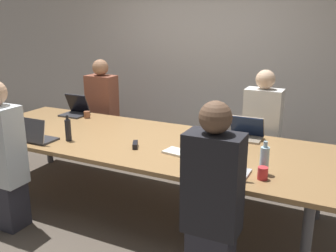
# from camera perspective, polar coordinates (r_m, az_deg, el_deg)

# --- Properties ---
(ground_plane) EXTENTS (24.00, 24.00, 0.00)m
(ground_plane) POSITION_cam_1_polar(r_m,az_deg,el_deg) (4.13, -4.32, -11.69)
(ground_plane) COLOR brown
(curtain_wall) EXTENTS (12.00, 0.06, 2.80)m
(curtain_wall) POSITION_cam_1_polar(r_m,az_deg,el_deg) (5.35, 5.51, 10.43)
(curtain_wall) COLOR #BCB7B2
(curtain_wall) RESTS_ON ground_plane
(conference_table) EXTENTS (3.82, 1.38, 0.73)m
(conference_table) POSITION_cam_1_polar(r_m,az_deg,el_deg) (3.86, -4.53, -2.68)
(conference_table) COLOR #9E7547
(conference_table) RESTS_ON ground_plane
(laptop_far_right) EXTENTS (0.35, 0.24, 0.23)m
(laptop_far_right) POSITION_cam_1_polar(r_m,az_deg,el_deg) (3.91, 11.75, -0.92)
(laptop_far_right) COLOR gray
(laptop_far_right) RESTS_ON conference_table
(person_far_right) EXTENTS (0.40, 0.24, 1.39)m
(person_far_right) POSITION_cam_1_polar(r_m,az_deg,el_deg) (4.33, 14.07, -1.13)
(person_far_right) COLOR #2D2D38
(person_far_right) RESTS_ON ground_plane
(laptop_far_left) EXTENTS (0.31, 0.27, 0.27)m
(laptop_far_left) POSITION_cam_1_polar(r_m,az_deg,el_deg) (4.91, -13.88, 2.52)
(laptop_far_left) COLOR #333338
(laptop_far_left) RESTS_ON conference_table
(person_far_left) EXTENTS (0.40, 0.24, 1.40)m
(person_far_left) POSITION_cam_1_polar(r_m,az_deg,el_deg) (5.24, -9.94, 2.15)
(person_far_left) COLOR #2D2D38
(person_far_left) RESTS_ON ground_plane
(cup_far_left) EXTENTS (0.08, 0.08, 0.08)m
(cup_far_left) POSITION_cam_1_polar(r_m,az_deg,el_deg) (4.74, -12.25, 1.70)
(cup_far_left) COLOR brown
(cup_far_left) RESTS_ON conference_table
(laptop_near_left) EXTENTS (0.32, 0.25, 0.25)m
(laptop_near_left) POSITION_cam_1_polar(r_m,az_deg,el_deg) (3.95, -19.50, -1.30)
(laptop_near_left) COLOR #333338
(laptop_near_left) RESTS_ON conference_table
(person_near_left) EXTENTS (0.40, 0.24, 1.41)m
(person_near_left) POSITION_cam_1_polar(r_m,az_deg,el_deg) (3.76, -23.95, -4.49)
(person_near_left) COLOR #2D2D38
(person_near_left) RESTS_ON ground_plane
(bottle_near_left) EXTENTS (0.06, 0.06, 0.26)m
(bottle_near_left) POSITION_cam_1_polar(r_m,az_deg,el_deg) (3.88, -14.98, -0.56)
(bottle_near_left) COLOR black
(bottle_near_left) RESTS_ON conference_table
(laptop_near_right) EXTENTS (0.36, 0.25, 0.25)m
(laptop_near_right) POSITION_cam_1_polar(r_m,az_deg,el_deg) (2.98, 8.68, -6.08)
(laptop_near_right) COLOR #B7B7BC
(laptop_near_right) RESTS_ON conference_table
(person_near_right) EXTENTS (0.40, 0.24, 1.41)m
(person_near_right) POSITION_cam_1_polar(r_m,az_deg,el_deg) (2.70, 6.78, -11.24)
(person_near_right) COLOR #2D2D38
(person_near_right) RESTS_ON ground_plane
(cup_near_right) EXTENTS (0.08, 0.08, 0.10)m
(cup_near_right) POSITION_cam_1_polar(r_m,az_deg,el_deg) (2.98, 14.23, -6.99)
(cup_near_right) COLOR red
(cup_near_right) RESTS_ON conference_table
(bottle_near_right) EXTENTS (0.07, 0.07, 0.27)m
(bottle_near_right) POSITION_cam_1_polar(r_m,az_deg,el_deg) (3.05, 14.47, -5.05)
(bottle_near_right) COLOR #ADD1E0
(bottle_near_right) RESTS_ON conference_table
(stapler) EXTENTS (0.11, 0.15, 0.05)m
(stapler) POSITION_cam_1_polar(r_m,az_deg,el_deg) (3.60, -5.02, -2.87)
(stapler) COLOR black
(stapler) RESTS_ON conference_table
(notebook) EXTENTS (0.25, 0.20, 0.02)m
(notebook) POSITION_cam_1_polar(r_m,az_deg,el_deg) (3.44, 1.36, -3.97)
(notebook) COLOR silver
(notebook) RESTS_ON conference_table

